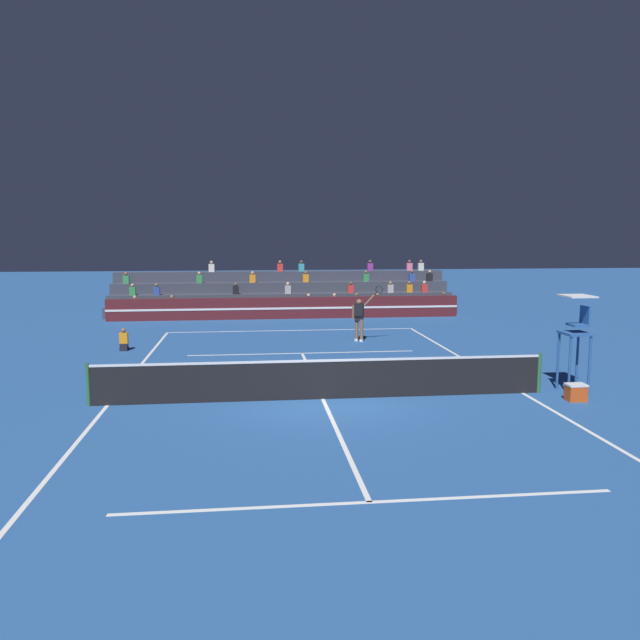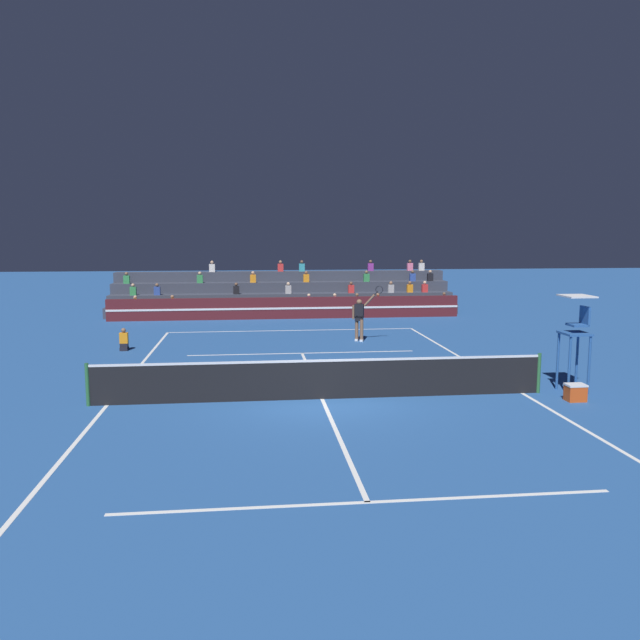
% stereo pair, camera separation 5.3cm
% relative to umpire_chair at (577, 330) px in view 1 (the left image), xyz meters
% --- Properties ---
extents(ground_plane, '(120.00, 120.00, 0.00)m').
position_rel_umpire_chair_xyz_m(ground_plane, '(-6.96, 0.00, -1.72)').
color(ground_plane, '#285699').
extents(court_lines, '(11.10, 23.90, 0.01)m').
position_rel_umpire_chair_xyz_m(court_lines, '(-6.96, 0.00, -1.71)').
color(court_lines, white).
rests_on(court_lines, ground).
extents(tennis_net, '(12.00, 0.10, 1.10)m').
position_rel_umpire_chair_xyz_m(tennis_net, '(-6.96, 0.00, -1.17)').
color(tennis_net, '#2D6B38').
rests_on(tennis_net, ground).
extents(sponsor_banner_wall, '(18.00, 0.26, 1.10)m').
position_rel_umpire_chair_xyz_m(sponsor_banner_wall, '(-6.96, 15.89, -1.17)').
color(sponsor_banner_wall, '#51191E').
rests_on(sponsor_banner_wall, ground).
extents(bleacher_stand, '(18.72, 3.80, 2.83)m').
position_rel_umpire_chair_xyz_m(bleacher_stand, '(-6.95, 19.06, -0.88)').
color(bleacher_stand, '#383D4C').
rests_on(bleacher_stand, ground).
extents(umpire_chair, '(0.76, 0.84, 2.67)m').
position_rel_umpire_chair_xyz_m(umpire_chair, '(0.00, 0.00, 0.00)').
color(umpire_chair, '#285699').
rests_on(umpire_chair, ground).
extents(ball_kid_courtside, '(0.30, 0.36, 0.84)m').
position_rel_umpire_chair_xyz_m(ball_kid_courtside, '(-13.53, 7.73, -1.39)').
color(ball_kid_courtside, black).
rests_on(ball_kid_courtside, ground).
extents(tennis_player, '(1.23, 0.61, 2.33)m').
position_rel_umpire_chair_xyz_m(tennis_player, '(-4.42, 8.76, -0.74)').
color(tennis_player, brown).
rests_on(tennis_player, ground).
extents(tennis_ball, '(0.07, 0.07, 0.07)m').
position_rel_umpire_chair_xyz_m(tennis_ball, '(-7.34, 3.56, -1.68)').
color(tennis_ball, '#C6DB33').
rests_on(tennis_ball, ground).
extents(equipment_cooler, '(0.50, 0.38, 0.45)m').
position_rel_umpire_chair_xyz_m(equipment_cooler, '(-0.44, -0.91, -1.49)').
color(equipment_cooler, '#D84C19').
rests_on(equipment_cooler, ground).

